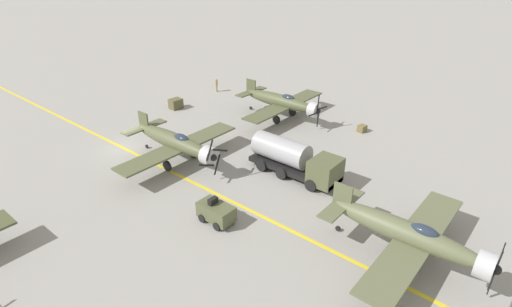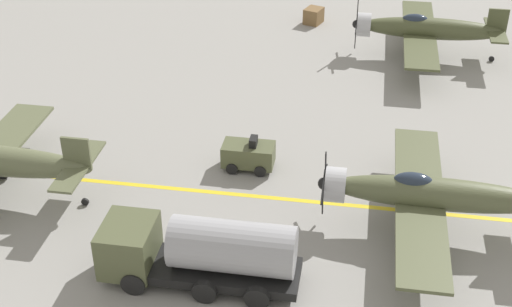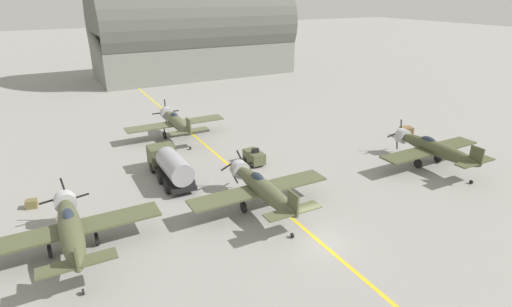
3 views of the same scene
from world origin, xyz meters
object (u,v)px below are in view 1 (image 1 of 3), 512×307
at_px(airplane_mid_left, 282,102).
at_px(fuel_tanker, 295,159).
at_px(ground_crew_walking, 216,84).
at_px(supply_crate_mid_lane, 362,128).
at_px(airplane_mid_center, 176,142).
at_px(airplane_far_center, 410,235).
at_px(supply_crate_outboard, 176,104).
at_px(tow_tractor, 216,212).

xyz_separation_m(airplane_mid_left, fuel_tanker, (9.33, 8.12, -0.50)).
xyz_separation_m(ground_crew_walking, supply_crate_mid_lane, (-0.38, 20.79, -0.62)).
distance_m(airplane_mid_left, fuel_tanker, 12.38).
height_order(airplane_mid_center, airplane_mid_left, airplane_mid_left).
relative_size(airplane_far_center, supply_crate_mid_lane, 14.16).
height_order(ground_crew_walking, supply_crate_outboard, ground_crew_walking).
distance_m(tow_tractor, supply_crate_outboard, 23.04).
xyz_separation_m(tow_tractor, ground_crew_walking, (-20.15, -20.02, 0.18)).
bearing_deg(tow_tractor, airplane_mid_left, -156.98).
bearing_deg(supply_crate_mid_lane, fuel_tanker, -1.51).
bearing_deg(ground_crew_walking, tow_tractor, 44.81).
distance_m(airplane_mid_center, ground_crew_walking, 19.89).
xyz_separation_m(airplane_mid_center, ground_crew_walking, (-16.26, -11.40, -1.04)).
distance_m(airplane_far_center, fuel_tanker, 11.93).
bearing_deg(airplane_far_center, airplane_mid_left, -138.97).
xyz_separation_m(supply_crate_mid_lane, supply_crate_outboard, (7.92, -20.05, 0.23)).
bearing_deg(tow_tractor, fuel_tanker, 176.97).
bearing_deg(airplane_mid_left, supply_crate_outboard, -54.43).
bearing_deg(supply_crate_mid_lane, airplane_mid_left, -73.51).
relative_size(airplane_far_center, ground_crew_walking, 6.73).
xyz_separation_m(airplane_mid_left, supply_crate_mid_lane, (-2.50, 8.44, -1.66)).
xyz_separation_m(airplane_mid_left, ground_crew_walking, (-2.12, -12.35, -1.04)).
xyz_separation_m(airplane_mid_left, supply_crate_outboard, (5.42, -11.61, -1.43)).
bearing_deg(supply_crate_mid_lane, tow_tractor, -2.15).
height_order(airplane_far_center, supply_crate_outboard, airplane_far_center).
relative_size(airplane_mid_center, airplane_mid_left, 1.00).
relative_size(tow_tractor, supply_crate_mid_lane, 3.07).
bearing_deg(airplane_far_center, supply_crate_outboard, -118.59).
height_order(fuel_tanker, supply_crate_outboard, fuel_tanker).
bearing_deg(tow_tractor, airplane_mid_center, -114.31).
height_order(ground_crew_walking, supply_crate_mid_lane, ground_crew_walking).
xyz_separation_m(fuel_tanker, supply_crate_outboard, (-3.90, -19.73, -0.93)).
relative_size(fuel_tanker, supply_crate_mid_lane, 9.44).
height_order(airplane_mid_center, airplane_far_center, airplane_far_center).
bearing_deg(supply_crate_mid_lane, supply_crate_outboard, -68.45).
distance_m(tow_tractor, ground_crew_walking, 28.41).
distance_m(airplane_mid_center, airplane_mid_left, 14.17).
relative_size(airplane_mid_center, ground_crew_walking, 6.73).
xyz_separation_m(ground_crew_walking, supply_crate_outboard, (7.54, 0.74, -0.39)).
height_order(airplane_mid_center, ground_crew_walking, airplane_mid_center).
xyz_separation_m(airplane_mid_center, airplane_mid_left, (-14.14, 0.95, 0.00)).
xyz_separation_m(airplane_mid_center, airplane_far_center, (-0.58, 20.21, 0.00)).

